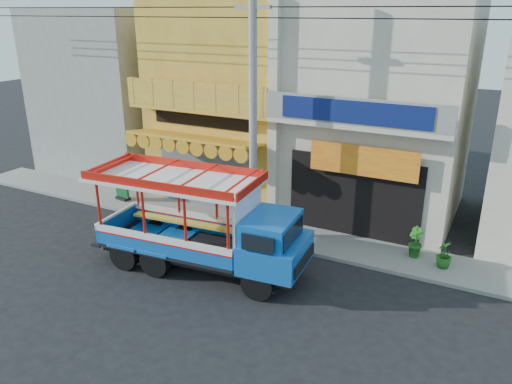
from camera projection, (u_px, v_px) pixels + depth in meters
ground at (230, 289)px, 14.26m from camera, size 90.00×90.00×0.00m
sidewalk at (288, 235)px, 17.57m from camera, size 30.00×2.00×0.12m
shophouse_left at (242, 95)px, 21.22m from camera, size 6.00×7.50×8.24m
shophouse_right at (382, 107)px, 18.62m from camera, size 6.00×6.75×8.24m
party_pilaster at (274, 117)px, 17.36m from camera, size 0.35×0.30×8.00m
filler_building_left at (117, 91)px, 24.39m from camera, size 6.00×6.00×7.60m
utility_pole at (257, 94)px, 15.65m from camera, size 28.00×0.26×9.00m
songthaew_truck at (214, 228)px, 14.68m from camera, size 6.79×2.69×3.10m
green_sign at (122, 189)px, 20.54m from camera, size 0.71×0.41×1.08m
potted_plant_b at (415, 242)px, 15.79m from camera, size 0.64×0.68×0.96m
potted_plant_c at (444, 254)px, 15.11m from camera, size 0.54×0.54×0.86m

